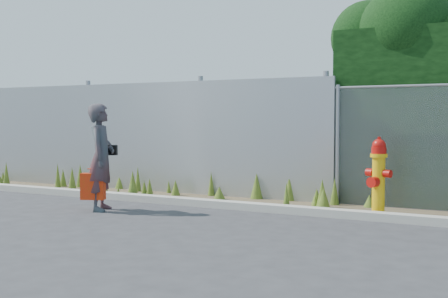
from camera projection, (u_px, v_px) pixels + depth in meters
ground at (196, 230)px, 7.42m from camera, size 80.00×80.00×0.00m
curb at (252, 207)px, 9.02m from camera, size 16.00×0.22×0.12m
weed_strip at (244, 194)px, 9.88m from camera, size 16.00×1.31×0.54m
corrugated_fence at (133, 137)px, 11.52m from camera, size 8.50×0.21×2.30m
fire_hydrant at (378, 178)px, 8.43m from camera, size 0.40×0.36×1.20m
woman at (101, 157)px, 8.97m from camera, size 0.63×0.74×1.71m
red_tote_bag at (93, 186)px, 8.89m from camera, size 0.38×0.14×0.50m
black_shoulder_bag at (110, 150)px, 9.13m from camera, size 0.22×0.09×0.17m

